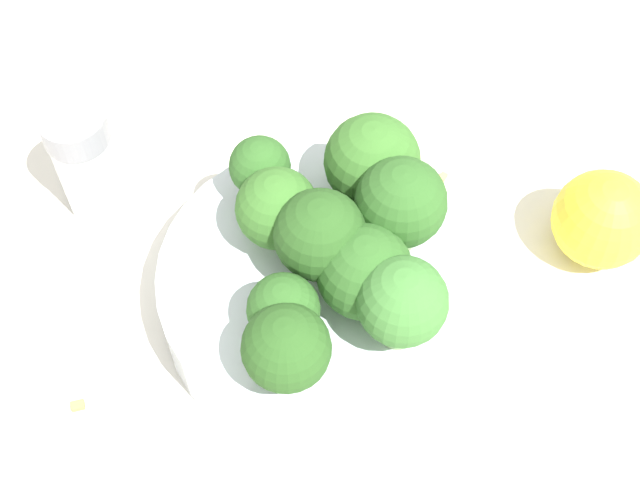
# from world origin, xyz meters

# --- Properties ---
(ground_plane) EXTENTS (3.00, 3.00, 0.00)m
(ground_plane) POSITION_xyz_m (0.00, 0.00, 0.00)
(ground_plane) COLOR silver
(bowl) EXTENTS (0.18, 0.18, 0.04)m
(bowl) POSITION_xyz_m (0.00, 0.00, 0.02)
(bowl) COLOR silver
(bowl) RESTS_ON ground_plane
(broccoli_floret_0) EXTENTS (0.05, 0.05, 0.06)m
(broccoli_floret_0) POSITION_xyz_m (0.03, 0.05, 0.07)
(broccoli_floret_0) COLOR #84AD66
(broccoli_floret_0) RESTS_ON bowl
(broccoli_floret_1) EXTENTS (0.05, 0.05, 0.06)m
(broccoli_floret_1) POSITION_xyz_m (-0.00, -0.00, 0.08)
(broccoli_floret_1) COLOR #84AD66
(broccoli_floret_1) RESTS_ON bowl
(broccoli_floret_2) EXTENTS (0.05, 0.05, 0.06)m
(broccoli_floret_2) POSITION_xyz_m (0.04, -0.04, 0.08)
(broccoli_floret_2) COLOR #8EB770
(broccoli_floret_2) RESTS_ON bowl
(broccoli_floret_3) EXTENTS (0.04, 0.04, 0.05)m
(broccoli_floret_3) POSITION_xyz_m (-0.02, -0.06, 0.07)
(broccoli_floret_3) COLOR #8EB770
(broccoli_floret_3) RESTS_ON bowl
(broccoli_floret_4) EXTENTS (0.05, 0.05, 0.05)m
(broccoli_floret_4) POSITION_xyz_m (0.02, -0.02, 0.07)
(broccoli_floret_4) COLOR #7A9E5B
(broccoli_floret_4) RESTS_ON bowl
(broccoli_floret_5) EXTENTS (0.03, 0.03, 0.04)m
(broccoli_floret_5) POSITION_xyz_m (-0.03, 0.05, 0.07)
(broccoli_floret_5) COLOR #8EB770
(broccoli_floret_5) RESTS_ON bowl
(broccoli_floret_6) EXTENTS (0.05, 0.05, 0.06)m
(broccoli_floret_6) POSITION_xyz_m (0.04, 0.02, 0.08)
(broccoli_floret_6) COLOR #7A9E5B
(broccoli_floret_6) RESTS_ON bowl
(broccoli_floret_7) EXTENTS (0.04, 0.04, 0.04)m
(broccoli_floret_7) POSITION_xyz_m (-0.02, -0.04, 0.07)
(broccoli_floret_7) COLOR #84AD66
(broccoli_floret_7) RESTS_ON bowl
(broccoli_floret_8) EXTENTS (0.05, 0.05, 0.05)m
(broccoli_floret_8) POSITION_xyz_m (-0.02, 0.02, 0.07)
(broccoli_floret_8) COLOR #8EB770
(broccoli_floret_8) RESTS_ON bowl
(pepper_shaker) EXTENTS (0.04, 0.04, 0.08)m
(pepper_shaker) POSITION_xyz_m (-0.13, 0.09, 0.04)
(pepper_shaker) COLOR silver
(pepper_shaker) RESTS_ON ground_plane
(lemon_wedge) EXTENTS (0.06, 0.06, 0.06)m
(lemon_wedge) POSITION_xyz_m (0.17, 0.03, 0.03)
(lemon_wedge) COLOR yellow
(lemon_wedge) RESTS_ON ground_plane
(almond_crumb_0) EXTENTS (0.01, 0.01, 0.01)m
(almond_crumb_0) POSITION_xyz_m (0.09, 0.09, 0.00)
(almond_crumb_0) COLOR tan
(almond_crumb_0) RESTS_ON ground_plane
(almond_crumb_1) EXTENTS (0.01, 0.01, 0.01)m
(almond_crumb_1) POSITION_xyz_m (-0.14, -0.05, 0.00)
(almond_crumb_1) COLOR #AD7F4C
(almond_crumb_1) RESTS_ON ground_plane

